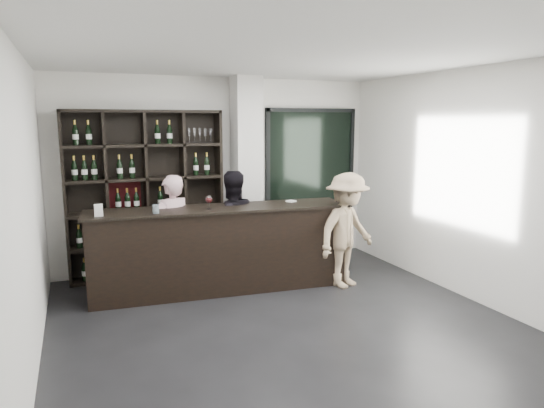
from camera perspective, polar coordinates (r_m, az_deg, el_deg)
name	(u,v)px	position (r m, az deg, el deg)	size (l,w,h in m)	color
floor	(293,331)	(5.44, 2.44, -14.72)	(5.00, 5.50, 0.01)	black
wine_shelf	(146,195)	(7.20, -14.57, 1.07)	(2.20, 0.35, 2.40)	black
structural_column	(247,174)	(7.42, -2.98, 3.57)	(0.40, 0.40, 2.90)	silver
glass_panel	(311,173)	(8.09, 4.57, 3.71)	(1.60, 0.08, 2.10)	black
tasting_counter	(220,249)	(6.51, -6.08, -5.27)	(3.42, 0.71, 1.13)	black
taster_pink	(172,233)	(6.61, -11.64, -3.31)	(0.57, 0.37, 1.55)	#CDA3A9
taster_black	(231,227)	(6.80, -4.79, -2.69)	(0.76, 0.59, 1.57)	black
customer	(347,230)	(6.64, 8.79, -3.09)	(1.01, 0.58, 1.57)	#9B8366
wine_glass	(209,202)	(6.23, -7.45, 0.28)	(0.09, 0.09, 0.20)	white
spit_cup	(156,209)	(6.10, -13.52, -0.57)	(0.08, 0.08, 0.11)	#99B2BF
napkin_stack	(291,201)	(6.79, 2.26, 0.33)	(0.11, 0.11, 0.02)	white
card_stand	(99,210)	(6.10, -19.73, -0.70)	(0.10, 0.05, 0.15)	white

